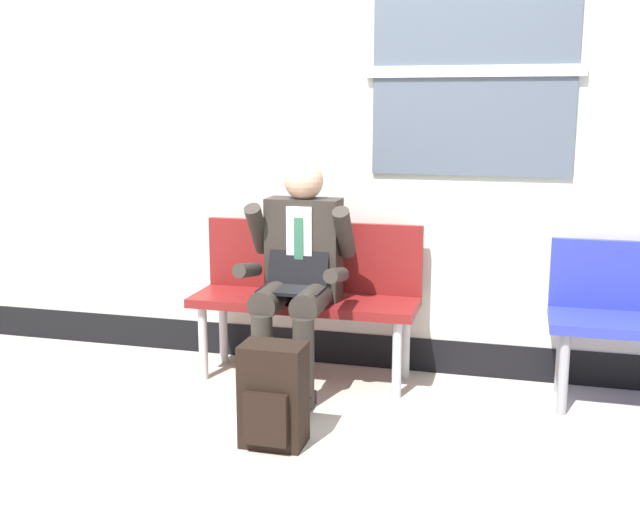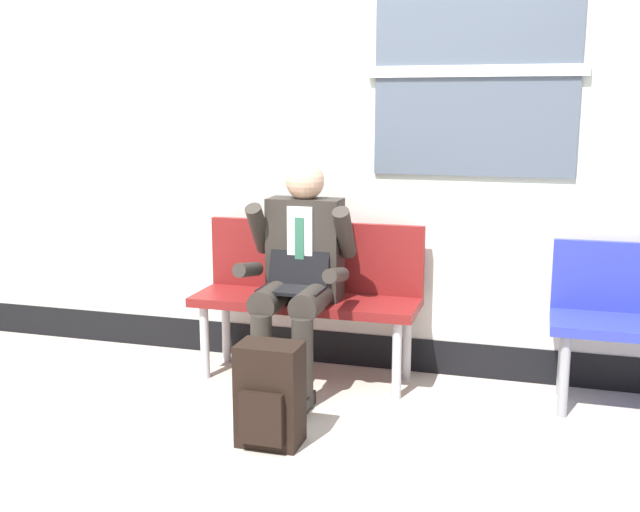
% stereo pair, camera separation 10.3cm
% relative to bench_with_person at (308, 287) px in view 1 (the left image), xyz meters
% --- Properties ---
extents(ground_plane, '(18.00, 18.00, 0.00)m').
position_rel_bench_with_person_xyz_m(ground_plane, '(0.29, -0.46, -0.51)').
color(ground_plane, '#B2A899').
extents(station_wall, '(6.14, 0.17, 2.77)m').
position_rel_bench_with_person_xyz_m(station_wall, '(0.29, 0.28, 0.86)').
color(station_wall, beige).
rests_on(station_wall, ground).
extents(bench_with_person, '(1.25, 0.42, 0.87)m').
position_rel_bench_with_person_xyz_m(bench_with_person, '(0.00, 0.00, 0.00)').
color(bench_with_person, maroon).
rests_on(bench_with_person, ground).
extents(person_seated, '(0.57, 0.70, 1.22)m').
position_rel_bench_with_person_xyz_m(person_seated, '(0.00, -0.20, 0.13)').
color(person_seated, '#2D2823').
rests_on(person_seated, ground).
extents(backpack, '(0.28, 0.23, 0.47)m').
position_rel_bench_with_person_xyz_m(backpack, '(0.10, -0.92, -0.28)').
color(backpack, black).
rests_on(backpack, ground).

